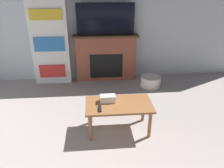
{
  "coord_description": "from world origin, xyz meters",
  "views": [
    {
      "loc": [
        -0.15,
        -0.24,
        2.0
      ],
      "look_at": [
        0.11,
        2.66,
        0.66
      ],
      "focal_mm": 35.0,
      "sensor_mm": 36.0,
      "label": 1
    }
  ],
  "objects_px": {
    "tv": "(106,19)",
    "bookshelf": "(50,43)",
    "fireplace": "(106,58)",
    "coffee_table": "(119,107)",
    "storage_basket": "(151,81)"
  },
  "relations": [
    {
      "from": "tv",
      "to": "fireplace",
      "type": "bearing_deg",
      "value": 90.0
    },
    {
      "from": "fireplace",
      "to": "coffee_table",
      "type": "xyz_separation_m",
      "value": [
        0.06,
        -1.94,
        -0.13
      ]
    },
    {
      "from": "bookshelf",
      "to": "fireplace",
      "type": "bearing_deg",
      "value": 1.11
    },
    {
      "from": "tv",
      "to": "storage_basket",
      "type": "distance_m",
      "value": 1.6
    },
    {
      "from": "bookshelf",
      "to": "storage_basket",
      "type": "bearing_deg",
      "value": -12.33
    },
    {
      "from": "storage_basket",
      "to": "coffee_table",
      "type": "bearing_deg",
      "value": -120.34
    },
    {
      "from": "tv",
      "to": "coffee_table",
      "type": "height_order",
      "value": "tv"
    },
    {
      "from": "tv",
      "to": "storage_basket",
      "type": "bearing_deg",
      "value": -26.51
    },
    {
      "from": "bookshelf",
      "to": "storage_basket",
      "type": "distance_m",
      "value": 2.26
    },
    {
      "from": "tv",
      "to": "bookshelf",
      "type": "relative_size",
      "value": 0.68
    },
    {
      "from": "fireplace",
      "to": "storage_basket",
      "type": "distance_m",
      "value": 1.11
    },
    {
      "from": "fireplace",
      "to": "tv",
      "type": "distance_m",
      "value": 0.82
    },
    {
      "from": "fireplace",
      "to": "storage_basket",
      "type": "relative_size",
      "value": 3.31
    },
    {
      "from": "fireplace",
      "to": "coffee_table",
      "type": "bearing_deg",
      "value": -88.18
    },
    {
      "from": "bookshelf",
      "to": "tv",
      "type": "bearing_deg",
      "value": 0.14
    }
  ]
}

